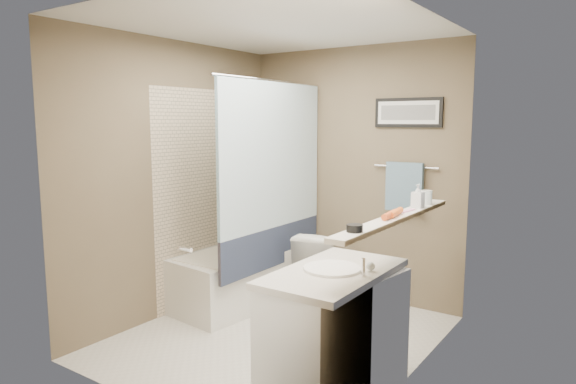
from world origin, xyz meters
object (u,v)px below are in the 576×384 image
Objects in this scene: vanity at (334,342)px; soap_bottle at (418,196)px; hair_brush_back at (396,212)px; hair_brush_front at (390,215)px; bathtub at (246,275)px; glass_jar at (426,197)px; toilet at (325,268)px; candle_bowl_near at (355,228)px.

vanity is 5.55× the size of soap_bottle.
hair_brush_back is at bearing -90.00° from soap_bottle.
hair_brush_front reaches higher than vanity.
hair_brush_front is (1.79, -0.79, 0.89)m from bathtub.
hair_brush_back is at bearing -90.00° from glass_jar.
hair_brush_back is 2.20× the size of glass_jar.
hair_brush_front reaches higher than bathtub.
hair_brush_back is (1.10, -1.02, 0.78)m from toilet.
candle_bowl_near is (0.19, -0.12, 0.73)m from vanity.
bathtub is 1.97m from vanity.
toilet is at bearing 129.66° from vanity.
hair_brush_front is at bearing -17.78° from bathtub.
hair_brush_front is at bearing 127.36° from toilet.
candle_bowl_near is at bearing 117.47° from toilet.
vanity is at bearing 114.76° from toilet.
toilet is (0.69, 0.33, 0.10)m from bathtub.
hair_brush_back reaches higher than candle_bowl_near.
vanity is at bearing -100.54° from glass_jar.
glass_jar is (0.19, 0.99, 0.77)m from vanity.
glass_jar is at bearing 90.00° from hair_brush_back.
toilet is 7.83× the size of candle_bowl_near.
candle_bowl_near is 0.95m from soap_bottle.
hair_brush_back is at bearing 90.00° from hair_brush_front.
glass_jar is at bearing 90.00° from hair_brush_front.
vanity is 4.09× the size of hair_brush_back.
bathtub is 6.82× the size of hair_brush_front.
toilet is at bearing 124.69° from candle_bowl_near.
vanity is 9.00× the size of glass_jar.
glass_jar is at bearing 149.66° from toilet.
toilet is 1.69m from hair_brush_back.
candle_bowl_near is at bearing -26.16° from vanity.
vanity is at bearing 146.16° from candle_bowl_near.
candle_bowl_near is at bearing -90.00° from hair_brush_back.
candle_bowl_near is 0.47m from hair_brush_front.
bathtub is 6.82× the size of hair_brush_back.
bathtub is at bearing 175.43° from glass_jar.
vanity reaches higher than bathtub.
candle_bowl_near is 0.41× the size of hair_brush_back.
hair_brush_back is (0.19, 0.44, 0.74)m from vanity.
bathtub is at bearing 18.22° from toilet.
glass_jar is (0.00, 0.65, 0.03)m from hair_brush_front.
hair_brush_back is (1.79, -0.70, 0.89)m from bathtub.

